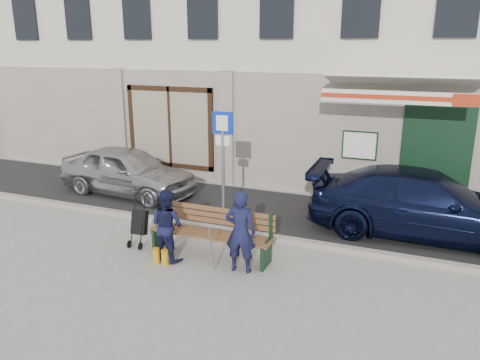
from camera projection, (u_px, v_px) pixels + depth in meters
The scene contains 11 objects.
ground at pixel (191, 262), 8.76m from camera, with size 80.00×80.00×0.00m, color #9E9991.
asphalt_lane at pixel (250, 209), 11.51m from camera, with size 60.00×3.20×0.01m, color #282828.
curb at pixel (223, 230), 10.07m from camera, with size 60.00×0.18×0.12m, color #9E9384.
building at pixel (311, 10), 14.89m from camera, with size 20.00×8.27×10.00m.
car_silver at pixel (127, 171), 12.55m from camera, with size 1.53×3.81×1.30m, color #B0B0B5.
car_navy at pixel (424, 204), 9.80m from camera, with size 1.95×4.79×1.39m, color black.
parking_sign at pixel (223, 152), 9.99m from camera, with size 0.48×0.08×2.56m.
bench at pixel (209, 233), 8.88m from camera, with size 2.40×1.17×0.98m.
man at pixel (240, 232), 8.20m from camera, with size 0.55×0.36×1.51m, color #131536.
woman at pixel (167, 225), 8.69m from camera, with size 0.66×0.52×1.36m, color #131534.
stroller at pixel (139, 223), 9.36m from camera, with size 0.33×0.45×1.05m.
Camera 1 is at (3.86, -7.05, 3.91)m, focal length 35.00 mm.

